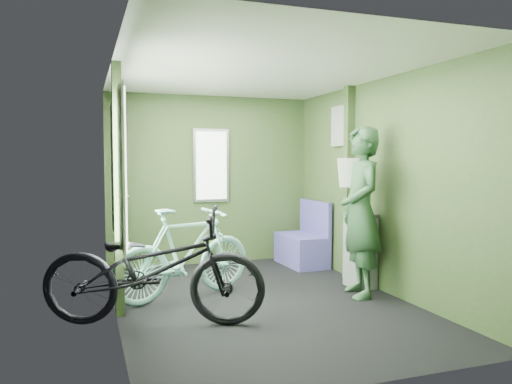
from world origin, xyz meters
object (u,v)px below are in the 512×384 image
at_px(bicycle_black, 154,326).
at_px(passenger, 361,212).
at_px(bicycle_mint, 186,299).
at_px(bench_seat, 303,246).
at_px(waste_box, 360,250).

relative_size(bicycle_black, passenger, 1.08).
bearing_deg(bicycle_mint, bicycle_black, 130.44).
distance_m(bicycle_black, bicycle_mint, 0.85).
height_order(bicycle_mint, passenger, passenger).
bearing_deg(bicycle_black, bench_seat, -30.73).
bearing_deg(bicycle_mint, bench_seat, -78.19).
relative_size(passenger, waste_box, 2.13).
xyz_separation_m(waste_box, bench_seat, (-0.12, 1.28, -0.16)).
height_order(passenger, waste_box, passenger).
bearing_deg(bicycle_black, bicycle_mint, -10.09).
relative_size(bicycle_mint, passenger, 0.89).
bearing_deg(bench_seat, passenger, -94.72).
distance_m(bicycle_black, bench_seat, 2.94).
height_order(waste_box, bench_seat, bench_seat).
xyz_separation_m(passenger, bench_seat, (0.08, 1.60, -0.63)).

